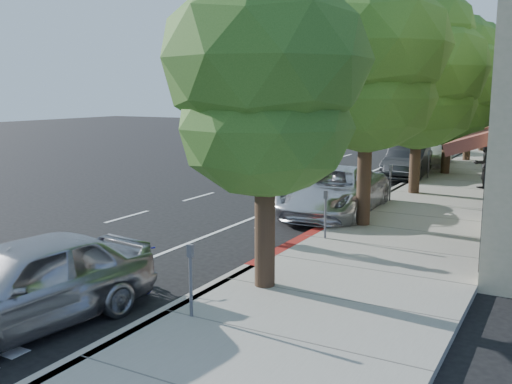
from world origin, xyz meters
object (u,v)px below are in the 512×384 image
Objects in this scene: street_tree_3 at (450,81)px; bicycle at (132,265)px; dark_sedan at (408,162)px; pedestrian at (485,164)px; street_tree_4 at (471,75)px; cyclist at (264,210)px; white_pickup at (429,152)px; street_tree_5 at (486,82)px; near_car_a at (25,284)px; dark_suv_far at (423,142)px; street_tree_1 at (368,50)px; street_tree_0 at (265,66)px; silver_suv at (334,191)px; street_tree_2 at (419,71)px.

street_tree_3 is 19.58m from bicycle.
dark_sedan is 4.16m from pedestrian.
street_tree_3 is 0.96× the size of street_tree_4.
pedestrian is (3.77, 11.45, 0.14)m from cyclist.
white_pickup is (0.00, 4.37, 0.02)m from dark_sedan.
white_pickup reaches higher than bicycle.
near_car_a is at bearing -94.50° from street_tree_5.
dark_sedan is 20.04m from near_car_a.
dark_suv_far is at bearing 98.46° from white_pickup.
street_tree_4 reaches higher than street_tree_5.
cyclist is (-1.60, -3.05, -4.07)m from street_tree_1.
cyclist is (-1.60, 2.95, -3.41)m from street_tree_0.
street_tree_4 is 25.50m from bicycle.
dark_sedan is 2.40× the size of pedestrian.
street_tree_3 reaches higher than white_pickup.
near_car_a is at bearing -105.50° from street_tree_1.
street_tree_1 is at bearing 81.93° from near_car_a.
street_tree_3 is at bearing 90.44° from near_car_a.
cyclist is (-1.60, -27.05, -3.56)m from street_tree_5.
silver_suv is at bearing 91.39° from near_car_a.
street_tree_3 is at bearing 14.89° from bicycle.
white_pickup is (-1.40, 20.87, -3.60)m from street_tree_0.
street_tree_3 is at bearing -90.00° from street_tree_4.
white_pickup is 1.12× the size of dark_suv_far.
street_tree_2 is 13.90m from bicycle.
street_tree_3 is at bearing 90.00° from street_tree_2.
dark_suv_far is (-3.10, -3.04, -3.71)m from street_tree_5.
near_car_a is at bearing -126.97° from street_tree_0.
silver_suv is at bearing 134.43° from street_tree_1.
silver_suv is (-1.47, 1.50, -4.28)m from street_tree_1.
street_tree_5 reaches higher than street_tree_0.
street_tree_5 reaches higher than dark_sedan.
street_tree_4 reaches higher than bicycle.
street_tree_5 is at bearing 90.00° from street_tree_4.
street_tree_5 is at bearing 74.14° from white_pickup.
street_tree_0 is 0.90× the size of street_tree_4.
near_car_a is (-2.63, -21.50, -3.63)m from street_tree_3.
white_pickup is at bearing 86.01° from silver_suv.
silver_suv is at bearing 23.78° from pedestrian.
street_tree_1 is at bearing -90.00° from street_tree_2.
cyclist is (-1.60, -21.05, -3.84)m from street_tree_4.
street_tree_0 is 4.12× the size of bicycle.
bicycle is (-2.53, -13.00, -4.23)m from street_tree_2.
dark_suv_far is (-3.10, 8.96, -3.60)m from street_tree_3.
near_car_a is at bearing -99.64° from street_tree_2.
bicycle is 16.11m from pedestrian.
silver_suv is (0.13, 4.55, -0.21)m from cyclist.
street_tree_3 reaches higher than silver_suv.
street_tree_1 reaches higher than street_tree_2.
street_tree_4 reaches higher than street_tree_3.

